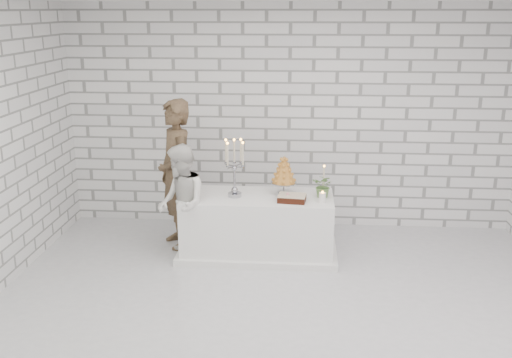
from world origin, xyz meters
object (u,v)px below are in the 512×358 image
(bride, at_px, (181,204))
(groom, at_px, (176,174))
(cake_table, at_px, (258,225))
(candelabra, at_px, (234,168))
(croquembouche, at_px, (284,175))

(bride, bearing_deg, groom, 179.09)
(cake_table, relative_size, groom, 0.96)
(groom, distance_m, candelabra, 0.82)
(candelabra, distance_m, croquembouche, 0.61)
(bride, bearing_deg, croquembouche, 87.34)
(bride, bearing_deg, candelabra, 90.13)
(groom, distance_m, croquembouche, 1.35)
(groom, height_order, bride, groom)
(cake_table, distance_m, croquembouche, 0.69)
(bride, height_order, croquembouche, bride)
(cake_table, relative_size, croquembouche, 3.73)
(cake_table, bearing_deg, groom, 167.73)
(bride, xyz_separation_m, candelabra, (0.61, 0.21, 0.40))
(cake_table, distance_m, bride, 0.97)
(cake_table, xyz_separation_m, candelabra, (-0.27, -0.04, 0.73))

